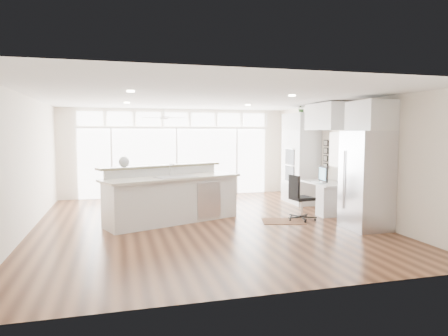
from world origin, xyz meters
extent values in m
cube|color=#422314|center=(0.00, 0.00, -0.01)|extent=(7.00, 8.00, 0.02)
cube|color=white|center=(0.00, 0.00, 2.70)|extent=(7.00, 8.00, 0.02)
cube|color=silver|center=(0.00, 4.00, 1.35)|extent=(7.00, 0.04, 2.70)
cube|color=silver|center=(0.00, -4.00, 1.35)|extent=(7.00, 0.04, 2.70)
cube|color=silver|center=(-3.50, 0.00, 1.35)|extent=(0.04, 8.00, 2.70)
cube|color=silver|center=(3.50, 0.00, 1.35)|extent=(0.04, 8.00, 2.70)
cube|color=white|center=(0.00, 3.94, 1.05)|extent=(5.80, 0.06, 2.08)
cube|color=white|center=(0.00, 3.94, 2.38)|extent=(5.90, 0.06, 0.40)
cube|color=silver|center=(3.46, 0.30, 1.55)|extent=(0.04, 0.85, 0.85)
cube|color=white|center=(-0.50, 2.80, 2.48)|extent=(1.16, 1.16, 0.32)
cube|color=white|center=(0.00, 0.20, 2.68)|extent=(3.40, 3.00, 0.02)
cube|color=silver|center=(3.17, 1.80, 1.25)|extent=(0.64, 1.20, 2.50)
cube|color=silver|center=(3.13, 0.30, 0.38)|extent=(0.72, 1.30, 0.76)
cube|color=silver|center=(3.17, 0.30, 2.35)|extent=(0.64, 1.30, 0.64)
cube|color=silver|center=(3.11, -1.35, 1.00)|extent=(0.76, 0.90, 2.00)
cube|color=silver|center=(3.17, -1.35, 2.30)|extent=(0.64, 0.90, 0.60)
cube|color=black|center=(3.46, 0.92, 1.40)|extent=(0.06, 0.22, 0.80)
cube|color=silver|center=(-0.61, 0.30, 0.62)|extent=(3.31, 2.23, 1.23)
cube|color=#3D2013|center=(1.75, -0.29, 0.01)|extent=(1.05, 0.87, 0.01)
cube|color=black|center=(2.21, -0.28, 0.51)|extent=(0.59, 0.55, 1.01)
sphere|color=silver|center=(-1.64, 0.32, 1.35)|extent=(0.31, 0.31, 0.23)
cube|color=black|center=(3.05, 0.30, 0.97)|extent=(0.15, 0.50, 0.42)
cube|color=white|center=(2.88, 0.30, 0.77)|extent=(0.16, 0.32, 0.02)
imported|color=#2F5D28|center=(3.17, 1.80, 2.60)|extent=(0.27, 0.29, 0.21)
camera|label=1|loc=(-1.78, -8.38, 1.96)|focal=32.00mm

